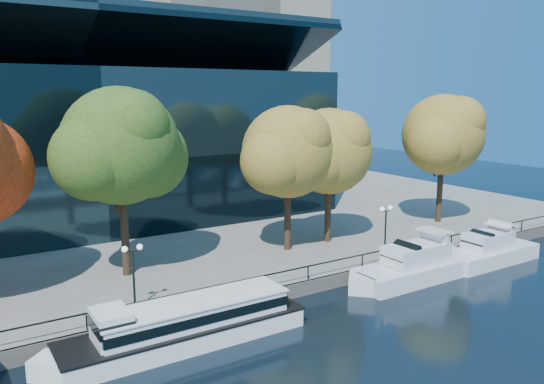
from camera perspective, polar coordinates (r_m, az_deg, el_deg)
ground at (r=32.81m, az=0.06°, el=-14.25°), size 160.00×160.00×0.00m
promenade at (r=64.92m, az=-17.45°, el=-1.73°), size 90.00×67.08×1.00m
railing at (r=34.65m, az=-2.87°, el=-9.41°), size 88.20×0.08×0.99m
convention_building at (r=58.40m, az=-20.49°, el=4.72°), size 50.00×24.57×21.43m
tour_boat at (r=30.57m, az=-9.83°, el=-13.82°), size 15.18×3.39×2.88m
cruiser_near at (r=41.33m, az=15.22°, el=-7.64°), size 12.46×3.21×3.61m
cruiser_far at (r=46.99m, az=22.14°, el=-5.91°), size 10.39×2.88×3.39m
tree_2 at (r=37.85m, az=-15.72°, el=4.52°), size 10.15×8.32×13.29m
tree_3 at (r=42.84m, az=1.93°, el=4.12°), size 9.32×7.65×11.86m
tree_4 at (r=45.56m, az=6.35°, el=4.17°), size 9.19×7.53×11.59m
tree_5 at (r=55.16m, az=18.06°, el=5.70°), size 9.95×8.16×12.75m
lamp_1 at (r=32.50m, az=-14.73°, el=-7.32°), size 1.26×0.36×4.03m
lamp_2 at (r=42.94m, az=12.15°, el=-2.86°), size 1.26×0.36×4.03m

